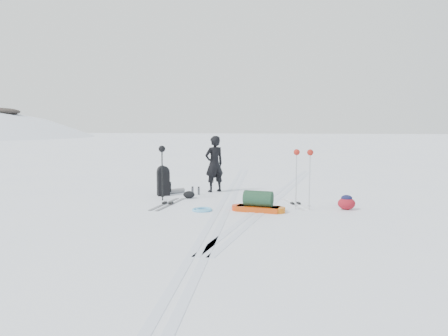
{
  "coord_description": "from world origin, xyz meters",
  "views": [
    {
      "loc": [
        1.92,
        -11.58,
        2.12
      ],
      "look_at": [
        -0.08,
        0.12,
        0.95
      ],
      "focal_mm": 35.0,
      "sensor_mm": 36.0,
      "label": 1
    }
  ],
  "objects_px": {
    "pulk_sled": "(258,204)",
    "skier": "(214,164)",
    "ski_poles_black": "(162,156)",
    "expedition_rucksack": "(165,182)"
  },
  "relations": [
    {
      "from": "skier",
      "to": "expedition_rucksack",
      "type": "xyz_separation_m",
      "value": [
        -1.34,
        -0.94,
        -0.47
      ]
    },
    {
      "from": "pulk_sled",
      "to": "skier",
      "type": "bearing_deg",
      "value": 128.48
    },
    {
      "from": "skier",
      "to": "expedition_rucksack",
      "type": "height_order",
      "value": "skier"
    },
    {
      "from": "skier",
      "to": "ski_poles_black",
      "type": "bearing_deg",
      "value": 15.41
    },
    {
      "from": "skier",
      "to": "pulk_sled",
      "type": "distance_m",
      "value": 3.46
    },
    {
      "from": "expedition_rucksack",
      "to": "ski_poles_black",
      "type": "xyz_separation_m",
      "value": [
        0.19,
        -0.86,
        0.85
      ]
    },
    {
      "from": "ski_poles_black",
      "to": "pulk_sled",
      "type": "bearing_deg",
      "value": 1.73
    },
    {
      "from": "skier",
      "to": "pulk_sled",
      "type": "bearing_deg",
      "value": 77.36
    },
    {
      "from": "expedition_rucksack",
      "to": "ski_poles_black",
      "type": "distance_m",
      "value": 1.23
    },
    {
      "from": "pulk_sled",
      "to": "expedition_rucksack",
      "type": "distance_m",
      "value": 3.63
    }
  ]
}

